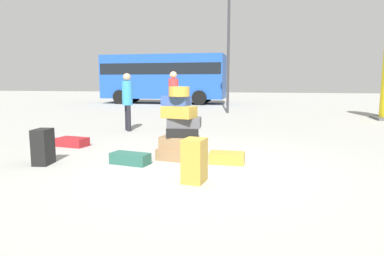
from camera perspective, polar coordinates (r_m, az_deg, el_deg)
name	(u,v)px	position (r m, az deg, el deg)	size (l,w,h in m)	color
ground_plane	(193,167)	(5.69, 0.17, -6.62)	(80.00, 80.00, 0.00)	#9E9E99
suitcase_tower	(180,128)	(6.12, -2.12, -0.08)	(0.81, 0.65, 1.34)	olive
suitcase_tan_behind_tower	(227,158)	(5.93, 6.00, -5.09)	(0.61, 0.33, 0.20)	#B28C33
suitcase_teal_white_trunk	(130,158)	(5.94, -10.53, -5.15)	(0.68, 0.30, 0.20)	#26594C
suitcase_tan_upright_blue	(194,161)	(4.77, 0.42, -5.59)	(0.29, 0.36, 0.63)	#B28C33
suitcase_black_foreground_far	(179,135)	(7.17, -2.23, -1.18)	(0.25, 0.41, 0.59)	black
suitcase_black_left_side	(43,147)	(6.33, -24.14, -2.96)	(0.26, 0.37, 0.62)	black
suitcase_maroon_foreground_near	(73,142)	(7.90, -19.77, -2.26)	(0.66, 0.37, 0.19)	maroon
person_bearded_onlooker	(127,97)	(9.88, -11.00, 5.22)	(0.30, 0.30, 1.67)	black
person_tourist_with_camera	(173,95)	(10.18, -3.19, 5.74)	(0.30, 0.32, 1.74)	black
parked_bus	(164,76)	(22.37, -4.82, 8.92)	(8.08, 2.90, 3.15)	#1E4CA5
lamp_post	(229,18)	(15.64, 6.33, 18.25)	(0.36, 0.36, 6.57)	#333338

